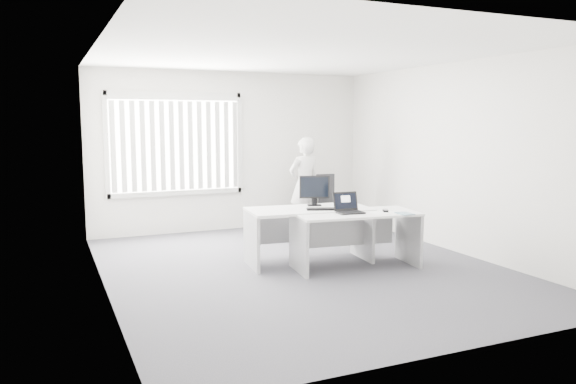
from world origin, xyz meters
name	(u,v)px	position (x,y,z in m)	size (l,w,h in m)	color
ground	(302,268)	(0.00, 0.00, 0.00)	(6.00, 6.00, 0.00)	#595860
wall_back	(231,151)	(0.00, 3.00, 1.40)	(5.00, 0.02, 2.80)	silver
wall_front	(459,188)	(0.00, -3.00, 1.40)	(5.00, 0.02, 2.80)	silver
wall_left	(101,170)	(-2.50, 0.00, 1.40)	(0.02, 6.00, 2.80)	silver
wall_right	(456,158)	(2.50, 0.00, 1.40)	(0.02, 6.00, 2.80)	silver
ceiling	(303,53)	(0.00, 0.00, 2.80)	(5.00, 6.00, 0.02)	white
window	(176,144)	(-1.00, 2.96, 1.55)	(2.32, 0.06, 1.76)	silver
blinds	(177,146)	(-1.00, 2.90, 1.52)	(2.20, 0.10, 1.50)	silver
desk_near	(356,228)	(0.66, -0.25, 0.54)	(1.70, 0.94, 0.74)	silver
desk_far	(309,224)	(0.20, 0.22, 0.55)	(1.73, 0.93, 0.76)	silver
office_chair	(326,213)	(1.48, 2.16, 0.31)	(0.62, 0.62, 0.99)	black
person	(305,185)	(1.10, 2.26, 0.83)	(0.61, 0.40, 1.66)	silver
laptop	(350,203)	(0.56, -0.28, 0.88)	(0.34, 0.30, 0.27)	black
paper_sheet	(384,213)	(0.99, -0.42, 0.74)	(0.33, 0.24, 0.00)	white
mouse	(386,210)	(1.04, -0.38, 0.77)	(0.06, 0.10, 0.04)	#BABABD
booklet	(405,213)	(1.18, -0.61, 0.75)	(0.16, 0.23, 0.01)	silver
keyboard	(322,209)	(0.31, 0.03, 0.77)	(0.42, 0.14, 0.02)	black
monitor	(314,191)	(0.38, 0.41, 0.97)	(0.42, 0.13, 0.42)	black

